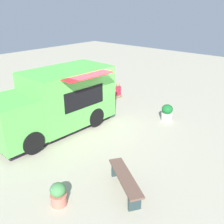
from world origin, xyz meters
name	(u,v)px	position (x,y,z in m)	size (l,w,h in m)	color
ground_plane	(96,128)	(0.00, 0.00, 0.00)	(40.00, 40.00, 0.00)	#AFA890
food_truck	(57,103)	(-1.11, 1.15, 1.19)	(5.26, 2.84, 2.51)	#5AC54F
person_customer	(117,92)	(3.68, 1.90, 0.31)	(0.77, 0.46, 0.83)	#816F50
planter_flowering_near	(167,113)	(2.71, -1.87, 0.39)	(0.52, 0.52, 0.77)	beige
planter_flowering_far	(58,194)	(-3.92, -2.46, 0.33)	(0.45, 0.45, 0.66)	#BC6956
plaza_bench	(125,180)	(-2.34, -3.46, 0.39)	(1.33, 1.81, 0.51)	brown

